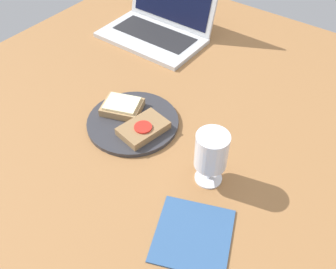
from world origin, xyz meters
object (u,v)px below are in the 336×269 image
object	(u,v)px
wine_glass	(211,153)
napkin	(193,235)
plate	(133,122)
laptop	(160,20)
sandwich_with_tomato	(143,128)
sandwich_with_cheese	(122,106)

from	to	relation	value
wine_glass	napkin	distance (cm)	17.09
plate	napkin	distance (cm)	35.14
wine_glass	laptop	bearing A→B (deg)	137.15
wine_glass	napkin	bearing A→B (deg)	-69.51
plate	wine_glass	size ratio (longest dim) A/B	1.75
sandwich_with_tomato	wine_glass	xyz separation A→B (cm)	(20.42, -2.13, 6.29)
sandwich_with_tomato	napkin	xyz separation A→B (cm)	(25.65, -16.12, -2.00)
sandwich_with_tomato	laptop	size ratio (longest dim) A/B	0.38
plate	sandwich_with_cheese	bearing A→B (deg)	162.88
plate	sandwich_with_cheese	size ratio (longest dim) A/B	1.94
plate	sandwich_with_tomato	bearing A→B (deg)	-17.38
wine_glass	napkin	size ratio (longest dim) A/B	0.87
laptop	napkin	xyz separation A→B (cm)	(51.97, -57.35, -4.73)
sandwich_with_tomato	napkin	bearing A→B (deg)	-32.15
plate	sandwich_with_tomato	distance (cm)	5.24
sandwich_with_cheese	laptop	bearing A→B (deg)	113.74
sandwich_with_tomato	laptop	distance (cm)	48.99
wine_glass	laptop	distance (cm)	63.85
wine_glass	napkin	xyz separation A→B (cm)	(5.23, -13.99, -8.30)
plate	sandwich_with_cheese	distance (cm)	5.28
sandwich_with_tomato	napkin	world-z (taller)	sandwich_with_tomato
plate	sandwich_with_cheese	world-z (taller)	sandwich_with_cheese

